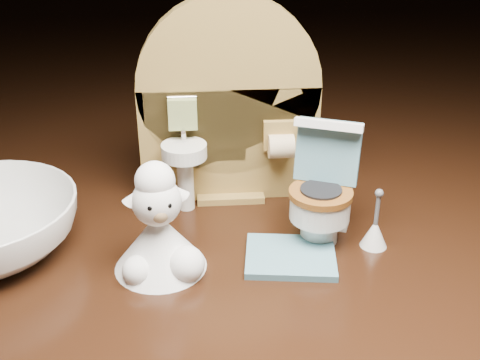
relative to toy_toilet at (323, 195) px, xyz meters
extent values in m
cube|color=black|center=(-0.06, 0.00, -0.08)|extent=(2.50, 2.50, 0.10)
cube|color=olive|center=(-0.06, 0.06, 0.01)|extent=(0.13, 0.02, 0.09)
cylinder|color=olive|center=(-0.06, 0.06, 0.06)|extent=(0.13, 0.02, 0.13)
cube|color=olive|center=(-0.06, 0.06, -0.03)|extent=(0.05, 0.04, 0.01)
cylinder|color=white|center=(-0.09, 0.04, -0.01)|extent=(0.01, 0.01, 0.04)
cylinder|color=white|center=(-0.09, 0.04, 0.02)|extent=(0.03, 0.03, 0.01)
cylinder|color=silver|center=(-0.09, 0.05, 0.03)|extent=(0.00, 0.00, 0.01)
cube|color=#919E5A|center=(-0.09, 0.05, 0.04)|extent=(0.02, 0.01, 0.02)
cube|color=olive|center=(-0.02, 0.05, 0.02)|extent=(0.02, 0.01, 0.02)
cylinder|color=beige|center=(-0.02, 0.05, 0.02)|extent=(0.02, 0.02, 0.02)
cylinder|color=white|center=(0.00, -0.01, -0.02)|extent=(0.02, 0.02, 0.02)
cylinder|color=white|center=(0.00, -0.01, 0.00)|extent=(0.04, 0.04, 0.02)
cylinder|color=brown|center=(0.00, -0.01, 0.01)|extent=(0.04, 0.04, 0.00)
cube|color=white|center=(0.01, 0.01, -0.01)|extent=(0.04, 0.03, 0.05)
cube|color=teal|center=(0.00, 0.01, 0.03)|extent=(0.04, 0.03, 0.04)
cube|color=white|center=(0.00, 0.00, 0.05)|extent=(0.04, 0.02, 0.01)
cylinder|color=#96A81F|center=(0.01, 0.01, 0.03)|extent=(0.01, 0.01, 0.01)
cube|color=teal|center=(-0.03, -0.03, -0.03)|extent=(0.06, 0.05, 0.00)
cone|color=white|center=(0.03, -0.02, -0.02)|extent=(0.02, 0.02, 0.02)
cylinder|color=#59595B|center=(0.03, -0.02, 0.00)|extent=(0.00, 0.00, 0.02)
sphere|color=#59595B|center=(0.03, -0.02, 0.01)|extent=(0.01, 0.01, 0.01)
cone|color=white|center=(-0.11, -0.03, -0.01)|extent=(0.06, 0.06, 0.04)
sphere|color=white|center=(-0.09, -0.04, -0.02)|extent=(0.02, 0.02, 0.02)
sphere|color=white|center=(-0.12, -0.04, -0.02)|extent=(0.02, 0.02, 0.02)
sphere|color=white|center=(-0.11, -0.03, 0.02)|extent=(0.03, 0.03, 0.03)
sphere|color=#96784F|center=(-0.11, -0.04, 0.01)|extent=(0.01, 0.01, 0.01)
sphere|color=white|center=(-0.11, -0.03, 0.03)|extent=(0.02, 0.02, 0.02)
cone|color=white|center=(-0.12, -0.03, 0.02)|extent=(0.01, 0.01, 0.01)
cone|color=white|center=(-0.09, -0.03, 0.02)|extent=(0.01, 0.01, 0.01)
sphere|color=black|center=(-0.11, -0.04, 0.02)|extent=(0.00, 0.00, 0.00)
sphere|color=black|center=(-0.10, -0.04, 0.02)|extent=(0.00, 0.00, 0.00)
camera|label=1|loc=(-0.08, -0.34, 0.19)|focal=45.00mm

